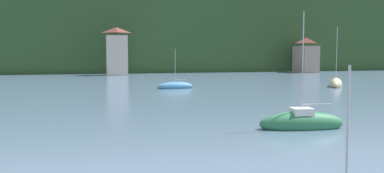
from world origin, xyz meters
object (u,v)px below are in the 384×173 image
(shore_building_westcentral, at_px, (306,56))
(sailboat_mid_9, at_px, (302,123))
(shore_building_west, at_px, (117,52))
(sailboat_far_7, at_px, (336,84))
(sailboat_far_0, at_px, (175,86))

(shore_building_westcentral, distance_m, sailboat_mid_9, 75.21)
(shore_building_west, relative_size, sailboat_mid_9, 1.25)
(shore_building_west, distance_m, sailboat_far_7, 45.66)
(shore_building_west, bearing_deg, sailboat_mid_9, -83.59)
(sailboat_far_0, height_order, sailboat_mid_9, sailboat_mid_9)
(sailboat_far_0, bearing_deg, shore_building_westcentral, -143.80)
(shore_building_west, height_order, sailboat_mid_9, shore_building_west)
(shore_building_westcentral, relative_size, sailboat_mid_9, 1.03)
(sailboat_mid_9, bearing_deg, sailboat_far_0, -79.33)
(sailboat_far_0, bearing_deg, shore_building_west, -87.55)
(shore_building_west, relative_size, shore_building_westcentral, 1.22)
(shore_building_west, height_order, shore_building_westcentral, shore_building_west)
(sailboat_far_7, distance_m, sailboat_mid_9, 35.18)
(sailboat_far_0, bearing_deg, sailboat_far_7, 167.99)
(shore_building_west, xyz_separation_m, shore_building_westcentral, (43.38, 1.30, -0.86))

